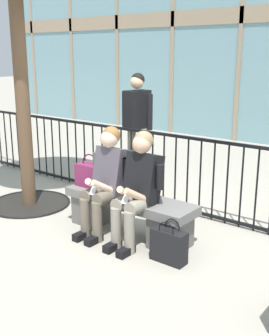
{
  "coord_description": "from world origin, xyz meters",
  "views": [
    {
      "loc": [
        2.8,
        -3.44,
        1.98
      ],
      "look_at": [
        0.0,
        0.1,
        0.75
      ],
      "focal_mm": 45.06,
      "sensor_mm": 36.0,
      "label": 1
    }
  ],
  "objects_px": {
    "handbag_on_bench": "(90,175)",
    "shopping_bag": "(169,246)",
    "seated_person_companion": "(138,185)",
    "bystander_at_railing": "(137,122)",
    "stone_bench": "(129,211)",
    "seated_person_with_phone": "(106,178)"
  },
  "relations": [
    {
      "from": "handbag_on_bench",
      "to": "shopping_bag",
      "type": "distance_m",
      "value": 1.4
    },
    {
      "from": "seated_person_companion",
      "to": "shopping_bag",
      "type": "bearing_deg",
      "value": -17.01
    },
    {
      "from": "shopping_bag",
      "to": "bystander_at_railing",
      "type": "relative_size",
      "value": 0.25
    },
    {
      "from": "stone_bench",
      "to": "seated_person_companion",
      "type": "bearing_deg",
      "value": -29.85
    },
    {
      "from": "stone_bench",
      "to": "handbag_on_bench",
      "type": "xyz_separation_m",
      "value": [
        -0.58,
        -0.01,
        0.32
      ]
    },
    {
      "from": "seated_person_with_phone",
      "to": "seated_person_companion",
      "type": "height_order",
      "value": "same"
    },
    {
      "from": "seated_person_with_phone",
      "to": "shopping_bag",
      "type": "xyz_separation_m",
      "value": [
        0.95,
        -0.15,
        -0.48
      ]
    },
    {
      "from": "seated_person_with_phone",
      "to": "stone_bench",
      "type": "bearing_deg",
      "value": 29.85
    },
    {
      "from": "stone_bench",
      "to": "handbag_on_bench",
      "type": "height_order",
      "value": "handbag_on_bench"
    },
    {
      "from": "seated_person_companion",
      "to": "shopping_bag",
      "type": "distance_m",
      "value": 0.71
    },
    {
      "from": "seated_person_companion",
      "to": "handbag_on_bench",
      "type": "xyz_separation_m",
      "value": [
        -0.8,
        0.12,
        -0.06
      ]
    },
    {
      "from": "handbag_on_bench",
      "to": "bystander_at_railing",
      "type": "distance_m",
      "value": 1.61
    },
    {
      "from": "handbag_on_bench",
      "to": "bystander_at_railing",
      "type": "height_order",
      "value": "bystander_at_railing"
    },
    {
      "from": "stone_bench",
      "to": "seated_person_with_phone",
      "type": "height_order",
      "value": "seated_person_with_phone"
    },
    {
      "from": "stone_bench",
      "to": "shopping_bag",
      "type": "height_order",
      "value": "stone_bench"
    },
    {
      "from": "seated_person_companion",
      "to": "bystander_at_railing",
      "type": "height_order",
      "value": "bystander_at_railing"
    },
    {
      "from": "handbag_on_bench",
      "to": "bystander_at_railing",
      "type": "bearing_deg",
      "value": 107.17
    },
    {
      "from": "handbag_on_bench",
      "to": "shopping_bag",
      "type": "bearing_deg",
      "value": -11.79
    },
    {
      "from": "shopping_bag",
      "to": "handbag_on_bench",
      "type": "bearing_deg",
      "value": 168.21
    },
    {
      "from": "seated_person_companion",
      "to": "shopping_bag",
      "type": "xyz_separation_m",
      "value": [
        0.51,
        -0.15,
        -0.48
      ]
    },
    {
      "from": "seated_person_companion",
      "to": "handbag_on_bench",
      "type": "bearing_deg",
      "value": 171.61
    },
    {
      "from": "stone_bench",
      "to": "seated_person_with_phone",
      "type": "xyz_separation_m",
      "value": [
        -0.22,
        -0.13,
        0.38
      ]
    }
  ]
}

